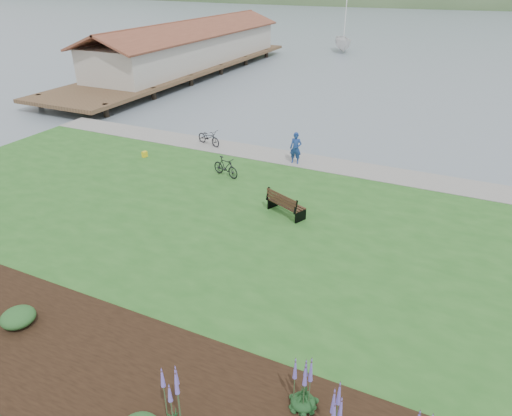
{
  "coord_description": "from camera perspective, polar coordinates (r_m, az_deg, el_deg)",
  "views": [
    {
      "loc": [
        8.49,
        -16.1,
        9.94
      ],
      "look_at": [
        1.4,
        -1.08,
        1.3
      ],
      "focal_mm": 32.0,
      "sensor_mm": 36.0,
      "label": 1
    }
  ],
  "objects": [
    {
      "name": "person",
      "position": [
        25.31,
        5.0,
        7.78
      ],
      "size": [
        0.82,
        0.61,
        2.09
      ],
      "primitive_type": "imported",
      "rotation": [
        0.0,
        0.0,
        0.11
      ],
      "color": "navy",
      "rests_on": "lawn"
    },
    {
      "name": "shrub_0",
      "position": [
        15.81,
        -27.6,
        -12.02
      ],
      "size": [
        1.01,
        1.01,
        0.51
      ],
      "primitive_type": "ellipsoid",
      "color": "#1E4C21",
      "rests_on": "garden_bed"
    },
    {
      "name": "bicycle_b",
      "position": [
        23.81,
        -3.82,
        5.16
      ],
      "size": [
        0.98,
        1.79,
        1.04
      ],
      "primitive_type": "imported",
      "rotation": [
        0.0,
        0.0,
        1.28
      ],
      "color": "black",
      "rests_on": "lawn"
    },
    {
      "name": "pannier",
      "position": [
        27.23,
        -13.75,
        6.55
      ],
      "size": [
        0.23,
        0.33,
        0.32
      ],
      "primitive_type": "cube",
      "rotation": [
        0.0,
        0.0,
        -0.13
      ],
      "color": "yellow",
      "rests_on": "lawn"
    },
    {
      "name": "shoreline_path",
      "position": [
        26.3,
        4.69,
        6.16
      ],
      "size": [
        34.0,
        2.2,
        0.03
      ],
      "primitive_type": "cube",
      "color": "gray",
      "rests_on": "lawn"
    },
    {
      "name": "sailboat",
      "position": [
        67.78,
        10.77,
        18.62
      ],
      "size": [
        11.8,
        11.88,
        23.51
      ],
      "primitive_type": "imported",
      "rotation": [
        0.0,
        0.0,
        0.41
      ],
      "color": "silver",
      "rests_on": "ground"
    },
    {
      "name": "bicycle_a",
      "position": [
        28.43,
        -5.93,
        8.79
      ],
      "size": [
        1.22,
        2.0,
        0.99
      ],
      "primitive_type": "imported",
      "rotation": [
        0.0,
        0.0,
        1.25
      ],
      "color": "black",
      "rests_on": "lawn"
    },
    {
      "name": "garden_bed",
      "position": [
        12.67,
        -11.18,
        -21.95
      ],
      "size": [
        24.0,
        4.4,
        0.04
      ],
      "primitive_type": "cube",
      "color": "black",
      "rests_on": "lawn"
    },
    {
      "name": "lawn",
      "position": [
        19.12,
        -4.99,
        -3.25
      ],
      "size": [
        34.0,
        20.0,
        0.4
      ],
      "primitive_type": "cube",
      "color": "#245B20",
      "rests_on": "ground"
    },
    {
      "name": "pier_pavilion",
      "position": [
        52.61,
        -8.27,
        19.26
      ],
      "size": [
        8.0,
        36.0,
        5.4
      ],
      "color": "#4C3826",
      "rests_on": "ground"
    },
    {
      "name": "park_bench",
      "position": [
        19.88,
        3.59,
        0.56
      ],
      "size": [
        1.94,
        1.4,
        1.12
      ],
      "rotation": [
        0.0,
        0.0,
        -0.42
      ],
      "color": "black",
      "rests_on": "lawn"
    },
    {
      "name": "echium_1",
      "position": [
        11.74,
        6.04,
        -21.28
      ],
      "size": [
        0.62,
        0.62,
        1.78
      ],
      "color": "#133418",
      "rests_on": "garden_bed"
    },
    {
      "name": "echium_0",
      "position": [
        11.14,
        -10.32,
        -23.03
      ],
      "size": [
        0.62,
        0.62,
        2.39
      ],
      "color": "#133418",
      "rests_on": "garden_bed"
    },
    {
      "name": "ground",
      "position": [
        20.74,
        -2.23,
        -1.18
      ],
      "size": [
        600.0,
        600.0,
        0.0
      ],
      "primitive_type": "plane",
      "color": "slate",
      "rests_on": "ground"
    }
  ]
}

